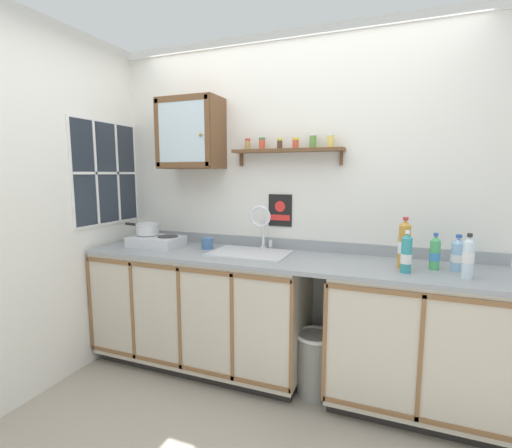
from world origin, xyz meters
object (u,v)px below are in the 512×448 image
Objects in this scene: sink at (251,256)px; warning_sign at (280,211)px; wall_cabinet at (191,134)px; saucepan at (147,229)px; bottle_detergent_teal_1 at (406,254)px; mug at (207,243)px; bottle_water_blue_2 at (458,255)px; bottle_water_clear_0 at (468,258)px; trash_bin at (315,362)px; bottle_juice_amber_3 at (404,245)px; bottle_soda_green_4 at (435,253)px; hot_plate_stove at (156,241)px.

warning_sign is at bearing 61.97° from sink.
wall_cabinet is at bearing 167.18° from sink.
sink is 0.93m from saucepan.
mug is (-1.44, 0.19, -0.07)m from bottle_detergent_teal_1.
warning_sign reaches higher than bottle_water_blue_2.
trash_bin is at bearing 177.01° from bottle_water_clear_0.
trash_bin is at bearing -172.14° from bottle_juice_amber_3.
sink reaches higher than bottle_water_clear_0.
bottle_soda_green_4 is 0.41× the size of wall_cabinet.
bottle_water_clear_0 is at bearing -79.48° from bottle_water_blue_2.
bottle_soda_green_4 is at bearing 136.65° from bottle_water_clear_0.
bottle_juice_amber_3 is at bearing 7.86° from trash_bin.
bottle_water_clear_0 is at bearing -43.35° from bottle_soda_green_4.
sink is 0.87m from trash_bin.
hot_plate_stove is 0.14m from saucepan.
sink is 0.82m from hot_plate_stove.
bottle_soda_green_4 is at bearing -14.20° from warning_sign.
wall_cabinet is at bearing 152.50° from mug.
sink is at bearing 1.97° from hot_plate_stove.
wall_cabinet reaches higher than saucepan.
mug is at bearing 174.84° from sink.
wall_cabinet is 1.26× the size of trash_bin.
hot_plate_stove is 0.93× the size of trash_bin.
sink is at bearing -118.03° from warning_sign.
sink is 1.36m from bottle_water_blue_2.
saucepan is 1.67m from trash_bin.
warning_sign is 0.57× the size of trash_bin.
warning_sign reaches higher than bottle_detergent_teal_1.
bottle_soda_green_4 is 1.96m from wall_cabinet.
wall_cabinet is at bearing 31.75° from hot_plate_stove.
bottle_juice_amber_3 is at bearing -0.33° from hot_plate_stove.
bottle_water_clear_0 reaches higher than saucepan.
wall_cabinet reaches higher than sink.
bottle_soda_green_4 is 0.52× the size of trash_bin.
bottle_juice_amber_3 is 0.73× the size of trash_bin.
mug is 1.18m from trash_bin.
bottle_detergent_teal_1 is at bearing -24.43° from warning_sign.
trash_bin is (-0.86, 0.04, -0.82)m from bottle_water_clear_0.
saucepan is 1.08× the size of bottle_juice_amber_3.
bottle_juice_amber_3 is at bearing -2.94° from mug.
saucepan is 0.63× the size of wall_cabinet.
hot_plate_stove is at bearing -171.74° from mug.
sink is 2.55× the size of bottle_water_blue_2.
bottle_detergent_teal_1 is 1.14× the size of bottle_water_blue_2.
bottle_water_blue_2 is at bearing -12.16° from warning_sign.
sink is 2.28× the size of warning_sign.
saucepan is (-0.10, 0.02, 0.09)m from hot_plate_stove.
trash_bin is at bearing -4.16° from saucepan.
bottle_water_blue_2 is (2.17, 0.03, 0.06)m from hot_plate_stove.
trash_bin is at bearing -44.82° from warning_sign.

